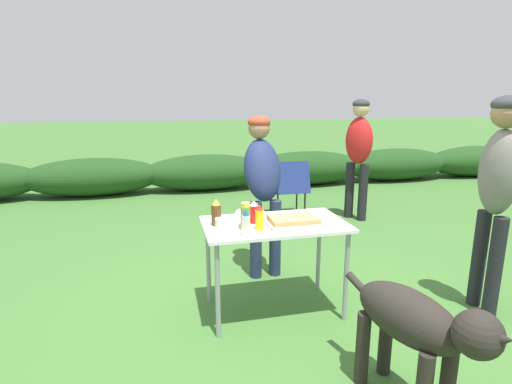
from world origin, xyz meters
TOP-DOWN VIEW (x-y plane):
  - ground_plane at (0.00, 0.00)m, footprint 60.00×60.00m
  - shrub_hedge at (0.00, 4.58)m, footprint 14.40×0.90m
  - folding_table at (0.00, 0.00)m, footprint 1.10×0.64m
  - food_tray at (0.13, -0.06)m, footprint 0.41×0.28m
  - plate_stack at (-0.30, 0.03)m, footprint 0.20×0.20m
  - mixing_bowl at (-0.17, 0.19)m, footprint 0.20×0.20m
  - paper_cup_stack at (-0.44, -0.15)m, footprint 0.08×0.08m
  - mustard_bottle at (-0.15, -0.14)m, footprint 0.06×0.06m
  - relish_jar at (-0.26, -0.12)m, footprint 0.07×0.07m
  - ketchup_bottle at (-0.15, 0.04)m, footprint 0.08×0.08m
  - mayo_bottle at (-0.28, -0.24)m, footprint 0.06×0.06m
  - beer_bottle at (-0.44, 0.05)m, footprint 0.08×0.08m
  - standing_person_in_navy_coat at (0.10, 0.75)m, footprint 0.37×0.47m
  - standing_person_in_olive_jacket at (1.84, 2.18)m, footprint 0.44×0.48m
  - standing_person_in_dark_puffer at (1.64, -0.39)m, footprint 0.28×0.37m
  - dog at (0.44, -1.18)m, footprint 0.45×1.03m
  - camp_chair_green_behind_table at (0.95, 2.47)m, footprint 0.50×0.61m

SIDE VIEW (x-z plane):
  - ground_plane at x=0.00m, z-range 0.00..0.00m
  - shrub_hedge at x=0.00m, z-range 0.00..0.67m
  - camp_chair_green_behind_table at x=0.95m, z-range 0.05..0.88m
  - dog at x=0.44m, z-range 0.13..0.88m
  - folding_table at x=0.00m, z-range 0.29..1.03m
  - plate_stack at x=-0.30m, z-range 0.74..0.77m
  - food_tray at x=0.13m, z-range 0.74..0.79m
  - mixing_bowl at x=-0.17m, z-range 0.74..0.82m
  - paper_cup_stack at x=-0.44m, z-range 0.74..0.85m
  - ketchup_bottle at x=-0.15m, z-range 0.74..0.91m
  - mayo_bottle at x=-0.28m, z-range 0.74..0.92m
  - mustard_bottle at x=-0.15m, z-range 0.74..0.93m
  - beer_bottle at x=-0.44m, z-range 0.73..0.94m
  - relish_jar at x=-0.26m, z-range 0.74..0.94m
  - standing_person_in_navy_coat at x=0.10m, z-range 0.19..1.71m
  - standing_person_in_olive_jacket at x=1.84m, z-range 0.19..1.86m
  - standing_person_in_dark_puffer at x=1.64m, z-range 0.23..1.92m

